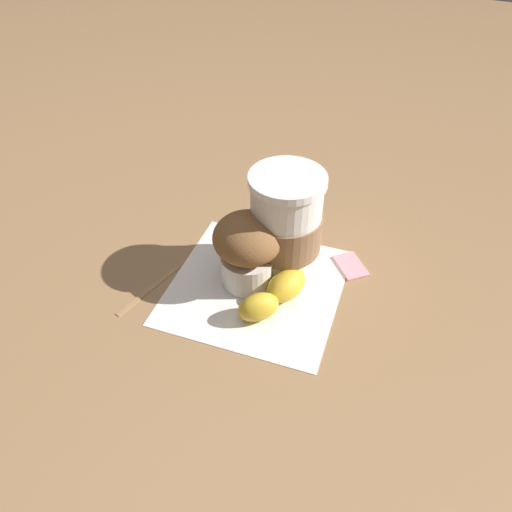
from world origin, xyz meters
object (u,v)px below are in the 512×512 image
object	(u,v)px
sugar_packet	(351,265)
muffin	(248,248)
coffee_cup	(285,226)
banana	(282,283)

from	to	relation	value
sugar_packet	muffin	bearing A→B (deg)	-54.96
coffee_cup	banana	distance (m)	0.07
coffee_cup	muffin	bearing A→B (deg)	-36.22
muffin	sugar_packet	distance (m)	0.15
muffin	sugar_packet	world-z (taller)	muffin
banana	sugar_packet	world-z (taller)	banana
muffin	banana	size ratio (longest dim) A/B	0.65
banana	sugar_packet	size ratio (longest dim) A/B	3.10
banana	muffin	bearing A→B (deg)	-96.86
muffin	banana	bearing A→B (deg)	83.14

